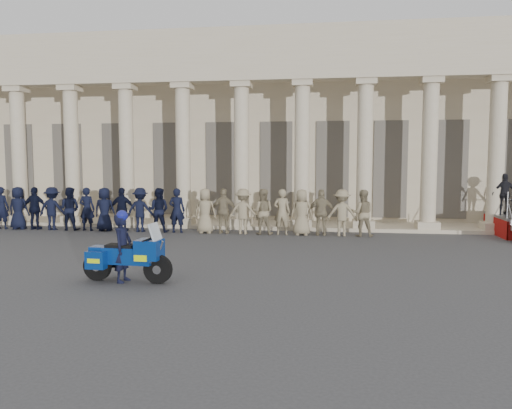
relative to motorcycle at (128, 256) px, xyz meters
The scene contains 5 objects.
ground 3.12m from the motorcycle, 36.82° to the left, with size 90.00×90.00×0.00m, color #3C3C3F.
building 17.20m from the motorcycle, 81.62° to the left, with size 40.00×12.50×9.00m.
officer_rank 8.40m from the motorcycle, 101.53° to the left, with size 16.98×0.69×1.83m.
motorcycle is the anchor object (origin of this frame).
rider 0.27m from the motorcycle, behind, with size 0.44×0.64×1.77m.
Camera 1 is at (2.35, -13.29, 3.00)m, focal length 35.00 mm.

